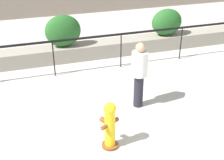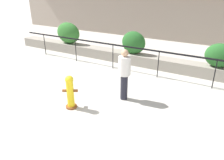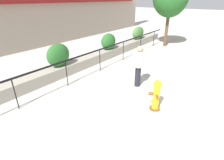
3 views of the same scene
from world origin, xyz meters
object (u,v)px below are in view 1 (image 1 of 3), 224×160
(hedge_bush_1, at_px, (63,31))
(pedestrian, at_px, (139,71))
(fire_hydrant, at_px, (110,125))
(hedge_bush_2, at_px, (167,22))

(hedge_bush_1, relative_size, pedestrian, 0.68)
(hedge_bush_1, xyz_separation_m, fire_hydrant, (0.11, -4.81, -0.49))
(hedge_bush_2, bearing_deg, pedestrian, -125.49)
(hedge_bush_1, relative_size, fire_hydrant, 1.10)
(hedge_bush_1, bearing_deg, fire_hydrant, -88.67)
(hedge_bush_1, distance_m, hedge_bush_2, 3.77)
(fire_hydrant, bearing_deg, pedestrian, 48.54)
(hedge_bush_1, xyz_separation_m, pedestrian, (1.29, -3.48, -0.05))
(fire_hydrant, xyz_separation_m, pedestrian, (1.18, 1.33, 0.44))
(hedge_bush_2, bearing_deg, fire_hydrant, -127.25)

